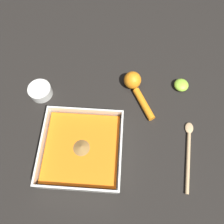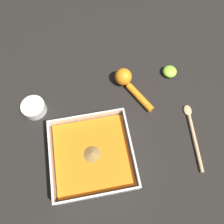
# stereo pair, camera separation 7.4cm
# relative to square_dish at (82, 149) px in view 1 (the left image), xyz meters

# --- Properties ---
(ground_plane) EXTENTS (4.00, 4.00, 0.00)m
(ground_plane) POSITION_rel_square_dish_xyz_m (0.01, -0.03, -0.02)
(ground_plane) COLOR black
(square_dish) EXTENTS (0.25, 0.25, 0.06)m
(square_dish) POSITION_rel_square_dish_xyz_m (0.00, 0.00, 0.00)
(square_dish) COLOR silver
(square_dish) RESTS_ON ground_plane
(spice_bowl) EXTENTS (0.08, 0.08, 0.04)m
(spice_bowl) POSITION_rel_square_dish_xyz_m (0.18, -0.20, -0.00)
(spice_bowl) COLOR silver
(spice_bowl) RESTS_ON ground_plane
(lemon_squeezer) EXTENTS (0.12, 0.18, 0.06)m
(lemon_squeezer) POSITION_rel_square_dish_xyz_m (-0.16, -0.24, 0.01)
(lemon_squeezer) COLOR orange
(lemon_squeezer) RESTS_ON ground_plane
(lemon_half) EXTENTS (0.05, 0.05, 0.03)m
(lemon_half) POSITION_rel_square_dish_xyz_m (-0.33, -0.26, -0.00)
(lemon_half) COLOR #93CC38
(lemon_half) RESTS_ON ground_plane
(wooden_spoon) EXTENTS (0.05, 0.24, 0.01)m
(wooden_spoon) POSITION_rel_square_dish_xyz_m (-0.35, -0.02, -0.01)
(wooden_spoon) COLOR tan
(wooden_spoon) RESTS_ON ground_plane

